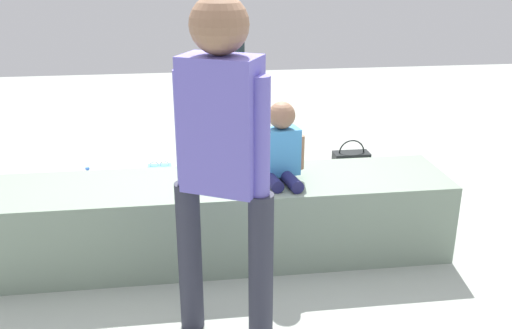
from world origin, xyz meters
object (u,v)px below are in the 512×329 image
(water_bottle_near_gift, at_px, (89,180))
(handbag_brown_canvas, at_px, (294,189))
(adult_standing, at_px, (222,147))
(handbag_black_leather, at_px, (351,163))
(party_cup_red, at_px, (160,217))
(gift_bag, at_px, (160,180))
(cake_plate, at_px, (238,173))
(cake_box_white, at_px, (244,184))
(child_seated, at_px, (281,147))

(water_bottle_near_gift, height_order, handbag_brown_canvas, handbag_brown_canvas)
(adult_standing, bearing_deg, handbag_black_leather, 58.37)
(party_cup_red, distance_m, handbag_black_leather, 1.78)
(handbag_brown_canvas, bearing_deg, adult_standing, -113.07)
(gift_bag, relative_size, handbag_black_leather, 0.91)
(cake_plate, height_order, water_bottle_near_gift, cake_plate)
(cake_plate, distance_m, gift_bag, 1.15)
(adult_standing, relative_size, handbag_black_leather, 5.24)
(adult_standing, xyz_separation_m, cake_box_white, (0.29, 1.77, -0.92))
(water_bottle_near_gift, xyz_separation_m, party_cup_red, (0.58, -0.69, -0.04))
(handbag_black_leather, bearing_deg, gift_bag, -171.78)
(gift_bag, distance_m, water_bottle_near_gift, 0.60)
(water_bottle_near_gift, relative_size, handbag_black_leather, 0.64)
(water_bottle_near_gift, bearing_deg, adult_standing, -64.38)
(cake_plate, xyz_separation_m, cake_box_white, (0.13, 0.91, -0.45))
(handbag_brown_canvas, bearing_deg, cake_plate, -126.31)
(gift_bag, relative_size, handbag_brown_canvas, 0.87)
(adult_standing, xyz_separation_m, water_bottle_near_gift, (-0.94, 1.96, -0.90))
(child_seated, bearing_deg, adult_standing, -118.08)
(water_bottle_near_gift, relative_size, handbag_brown_canvas, 0.61)
(cake_box_white, bearing_deg, party_cup_red, -142.63)
(party_cup_red, xyz_separation_m, handbag_brown_canvas, (1.01, 0.26, 0.05))
(cake_plate, relative_size, handbag_brown_canvas, 0.68)
(gift_bag, distance_m, party_cup_red, 0.53)
(handbag_black_leather, relative_size, handbag_brown_canvas, 0.95)
(adult_standing, relative_size, gift_bag, 5.72)
(child_seated, xyz_separation_m, gift_bag, (-0.77, 1.04, -0.59))
(adult_standing, distance_m, cake_plate, 0.99)
(gift_bag, distance_m, handbag_black_leather, 1.64)
(child_seated, bearing_deg, cake_box_white, 96.63)
(child_seated, relative_size, party_cup_red, 4.31)
(water_bottle_near_gift, height_order, cake_box_white, water_bottle_near_gift)
(party_cup_red, bearing_deg, water_bottle_near_gift, 130.40)
(adult_standing, bearing_deg, party_cup_red, 105.60)
(party_cup_red, relative_size, cake_box_white, 0.34)
(cake_plate, height_order, party_cup_red, cake_plate)
(handbag_brown_canvas, bearing_deg, child_seated, -107.74)
(adult_standing, height_order, gift_bag, adult_standing)
(gift_bag, bearing_deg, adult_standing, -78.53)
(cake_plate, height_order, handbag_brown_canvas, cake_plate)
(cake_plate, bearing_deg, water_bottle_near_gift, 134.85)
(cake_plate, bearing_deg, adult_standing, -100.35)
(party_cup_red, distance_m, cake_box_white, 0.81)
(water_bottle_near_gift, height_order, handbag_black_leather, handbag_black_leather)
(adult_standing, height_order, party_cup_red, adult_standing)
(adult_standing, bearing_deg, cake_box_white, 80.70)
(water_bottle_near_gift, distance_m, party_cup_red, 0.90)
(handbag_black_leather, bearing_deg, child_seated, -123.63)
(water_bottle_near_gift, bearing_deg, cake_plate, -45.15)
(cake_plate, height_order, cake_box_white, cake_plate)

